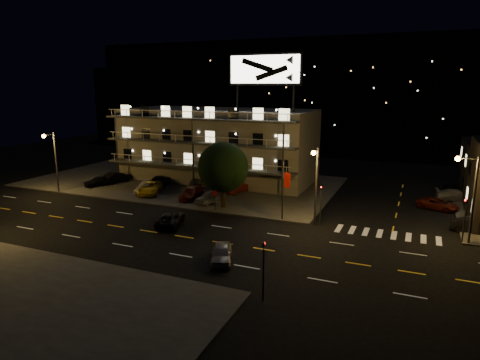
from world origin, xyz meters
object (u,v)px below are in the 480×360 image
at_px(tree, 223,169).
at_px(lot_car_4, 210,197).
at_px(side_car_0, 476,226).
at_px(road_car_west, 171,219).
at_px(lot_car_7, 196,183).
at_px(road_car_east, 222,253).
at_px(lot_car_2, 150,188).

distance_m(tree, lot_car_4, 4.51).
relative_size(side_car_0, road_car_west, 0.91).
distance_m(lot_car_7, road_car_east, 25.42).
xyz_separation_m(lot_car_4, road_car_east, (8.63, -14.99, -0.18)).
bearing_deg(lot_car_2, road_car_west, -68.94).
bearing_deg(side_car_0, lot_car_7, 92.23).
height_order(lot_car_2, lot_car_4, lot_car_2).
bearing_deg(road_car_west, road_car_east, 127.37).
distance_m(tree, road_car_west, 8.99).
relative_size(lot_car_2, lot_car_4, 1.28).
xyz_separation_m(lot_car_7, road_car_west, (5.28, -15.07, -0.10)).
bearing_deg(lot_car_7, side_car_0, 154.79).
distance_m(lot_car_4, lot_car_7, 8.22).
distance_m(lot_car_4, road_car_west, 8.82).
relative_size(road_car_east, road_car_west, 0.83).
xyz_separation_m(tree, lot_car_4, (-2.19, 1.07, -3.79)).
bearing_deg(lot_car_2, lot_car_7, 32.20).
height_order(tree, road_car_east, tree).
bearing_deg(road_car_west, lot_car_4, -107.65).
bearing_deg(road_car_east, lot_car_4, 97.55).
xyz_separation_m(road_car_east, road_car_west, (-8.69, 6.17, -0.01)).
bearing_deg(tree, road_car_east, -65.18).
relative_size(tree, lot_car_2, 1.42).
bearing_deg(side_car_0, tree, 105.40).
height_order(road_car_east, road_car_west, road_car_east).
distance_m(lot_car_2, side_car_0, 37.48).
bearing_deg(tree, lot_car_7, 135.80).
bearing_deg(road_car_east, lot_car_7, 100.95).
bearing_deg(lot_car_2, lot_car_4, -27.56).
distance_m(side_car_0, road_car_east, 25.06).
xyz_separation_m(lot_car_7, road_car_east, (13.97, -21.24, -0.09)).
bearing_deg(road_car_west, side_car_0, -178.96).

